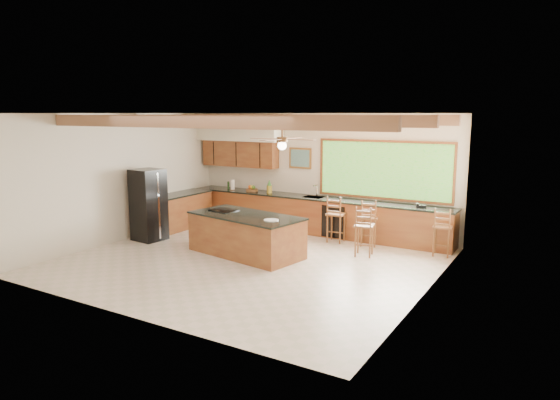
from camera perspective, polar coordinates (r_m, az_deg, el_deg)
The scene contains 9 objects.
ground at distance 10.33m, azimuth -3.60°, elevation -7.01°, with size 7.20×7.20×0.00m, color beige.
room_shell at distance 10.55m, azimuth -2.49°, elevation 5.61°, with size 7.27×6.54×3.02m.
counter_run at distance 12.71m, azimuth -0.28°, elevation -1.61°, with size 7.12×3.10×1.27m.
island at distance 10.73m, azimuth -3.91°, elevation -3.95°, with size 2.66×1.59×0.89m.
refrigerator at distance 12.26m, azimuth -14.80°, elevation -0.54°, with size 0.73×0.71×1.70m.
bar_stool_a at distance 11.50m, azimuth 10.05°, elevation -2.10°, with size 0.48×0.48×1.08m.
bar_stool_b at distance 11.71m, azimuth 6.31°, elevation -1.72°, with size 0.43×0.43×1.11m.
bar_stool_c at distance 10.65m, azimuth 9.51°, elevation -3.03°, with size 0.46×0.46×1.09m.
bar_stool_d at distance 11.06m, azimuth 18.02°, elevation -3.03°, with size 0.41×0.41×1.05m.
Camera 1 is at (5.59, -8.16, 3.00)m, focal length 32.00 mm.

